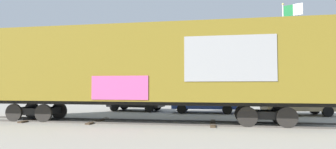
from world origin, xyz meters
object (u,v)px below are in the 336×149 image
at_px(parked_car_black, 136,100).
at_px(flagpole, 288,38).
at_px(parked_car_blue, 204,101).
at_px(freight_car, 143,66).
at_px(parked_car_tan, 297,103).

bearing_deg(parked_car_black, flagpole, 25.06).
bearing_deg(parked_car_blue, parked_car_black, 175.82).
distance_m(freight_car, parked_car_blue, 6.69).
relative_size(flagpole, parked_car_tan, 2.03).
distance_m(parked_car_black, parked_car_tan, 11.12).
bearing_deg(parked_car_blue, parked_car_tan, -2.40).
distance_m(flagpole, parked_car_blue, 10.19).
bearing_deg(freight_car, parked_car_black, 113.26).
xyz_separation_m(freight_car, parked_car_blue, (2.49, 5.87, -2.04)).
xyz_separation_m(flagpole, parked_car_blue, (-6.58, -5.87, -5.10)).
bearing_deg(parked_car_black, parked_car_blue, -4.18).
relative_size(freight_car, parked_car_blue, 3.98).
height_order(flagpole, parked_car_black, flagpole).
relative_size(freight_car, parked_car_black, 4.34).
bearing_deg(parked_car_tan, parked_car_blue, 177.60).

